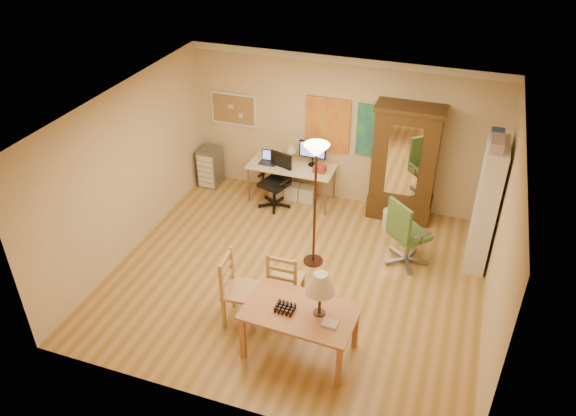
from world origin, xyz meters
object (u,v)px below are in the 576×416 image
(dining_table, at_px, (307,303))
(office_chair_green, at_px, (406,247))
(armoire, at_px, (404,171))
(bookshelf, at_px, (486,206))
(computer_desk, at_px, (294,179))
(office_chair_black, at_px, (276,192))

(dining_table, relative_size, office_chair_green, 1.26)
(dining_table, xyz_separation_m, armoire, (0.57, 3.64, 0.07))
(dining_table, relative_size, bookshelf, 0.71)
(computer_desk, distance_m, armoire, 2.01)
(office_chair_green, bearing_deg, office_chair_black, 159.42)
(computer_desk, bearing_deg, office_chair_black, -128.22)
(office_chair_black, relative_size, office_chair_green, 0.87)
(armoire, relative_size, bookshelf, 1.02)
(dining_table, xyz_separation_m, computer_desk, (-1.38, 3.56, -0.40))
(computer_desk, distance_m, bookshelf, 3.47)
(computer_desk, xyz_separation_m, bookshelf, (3.31, -0.83, 0.58))
(office_chair_black, bearing_deg, bookshelf, -8.34)
(office_chair_black, xyz_separation_m, office_chair_green, (2.51, -0.94, 0.04))
(armoire, bearing_deg, bookshelf, -33.86)
(dining_table, bearing_deg, computer_desk, 111.14)
(dining_table, height_order, office_chair_green, dining_table)
(computer_desk, distance_m, office_chair_black, 0.43)
(dining_table, xyz_separation_m, bookshelf, (1.94, 2.73, 0.18))
(office_chair_black, bearing_deg, computer_desk, 51.78)
(dining_table, height_order, office_chair_black, dining_table)
(computer_desk, relative_size, office_chair_green, 1.36)
(dining_table, bearing_deg, office_chair_green, 68.90)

